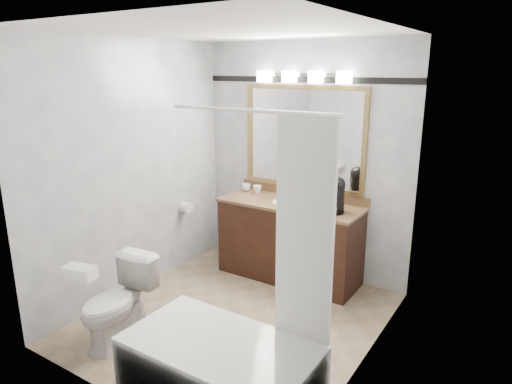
{
  "coord_description": "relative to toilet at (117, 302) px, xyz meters",
  "views": [
    {
      "loc": [
        2.18,
        -3.03,
        2.22
      ],
      "look_at": [
        0.0,
        0.35,
        1.12
      ],
      "focal_mm": 32.0,
      "sensor_mm": 36.0,
      "label": 1
    }
  ],
  "objects": [
    {
      "name": "coffee_maker",
      "position": [
        1.14,
        1.8,
        0.68
      ],
      "size": [
        0.18,
        0.23,
        0.35
      ],
      "rotation": [
        0.0,
        0.0,
        0.16
      ],
      "color": "black",
      "rests_on": "vanity"
    },
    {
      "name": "tissue_box",
      "position": [
        0.0,
        -0.32,
        0.4
      ],
      "size": [
        0.26,
        0.18,
        0.1
      ],
      "primitive_type": "cube",
      "rotation": [
        0.0,
        0.0,
        0.25
      ],
      "color": "white",
      "rests_on": "toilet"
    },
    {
      "name": "tp_roll",
      "position": [
        -0.52,
        1.47,
        0.35
      ],
      "size": [
        0.11,
        0.12,
        0.12
      ],
      "primitive_type": "cylinder",
      "rotation": [
        0.0,
        1.57,
        0.0
      ],
      "color": "white",
      "rests_on": "room"
    },
    {
      "name": "soap_bottle_a",
      "position": [
        0.54,
        2.03,
        0.55
      ],
      "size": [
        0.05,
        0.05,
        0.09
      ],
      "primitive_type": "imported",
      "rotation": [
        0.0,
        0.0,
        -0.22
      ],
      "color": "white",
      "rests_on": "vanity"
    },
    {
      "name": "soap_bottle_b",
      "position": [
        0.87,
        2.04,
        0.54
      ],
      "size": [
        0.08,
        0.08,
        0.08
      ],
      "primitive_type": "imported",
      "rotation": [
        0.0,
        0.0,
        0.35
      ],
      "color": "white",
      "rests_on": "vanity"
    },
    {
      "name": "vanity_light_bar",
      "position": [
        0.62,
        2.03,
        1.79
      ],
      "size": [
        1.02,
        0.14,
        0.12
      ],
      "color": "silver",
      "rests_on": "room"
    },
    {
      "name": "bathtub",
      "position": [
        1.17,
        -0.1,
        -0.07
      ],
      "size": [
        1.3,
        0.75,
        1.96
      ],
      "color": "white",
      "rests_on": "ground"
    },
    {
      "name": "soap_bar",
      "position": [
        0.57,
        1.94,
        0.51
      ],
      "size": [
        0.08,
        0.07,
        0.02
      ],
      "primitive_type": "cube",
      "rotation": [
        0.0,
        0.0,
        0.36
      ],
      "color": "beige",
      "rests_on": "vanity"
    },
    {
      "name": "cup_left",
      "position": [
        -0.04,
        1.97,
        0.54
      ],
      "size": [
        0.11,
        0.11,
        0.08
      ],
      "primitive_type": "imported",
      "rotation": [
        0.0,
        0.0,
        0.04
      ],
      "color": "white",
      "rests_on": "vanity"
    },
    {
      "name": "room",
      "position": [
        0.62,
        0.8,
        0.9
      ],
      "size": [
        2.42,
        2.62,
        2.52
      ],
      "color": "gray",
      "rests_on": "ground"
    },
    {
      "name": "accent_stripe",
      "position": [
        0.62,
        2.1,
        1.75
      ],
      "size": [
        2.4,
        0.01,
        0.06
      ],
      "primitive_type": "cube",
      "color": "black",
      "rests_on": "room"
    },
    {
      "name": "toilet",
      "position": [
        0.0,
        0.0,
        0.0
      ],
      "size": [
        0.45,
        0.71,
        0.69
      ],
      "primitive_type": "imported",
      "rotation": [
        0.0,
        0.0,
        0.09
      ],
      "color": "white",
      "rests_on": "ground"
    },
    {
      "name": "mirror",
      "position": [
        0.62,
        2.08,
        1.15
      ],
      "size": [
        1.4,
        0.04,
        1.1
      ],
      "color": "olive",
      "rests_on": "room"
    },
    {
      "name": "vanity",
      "position": [
        0.62,
        1.82,
        0.1
      ],
      "size": [
        1.53,
        0.58,
        0.97
      ],
      "color": "black",
      "rests_on": "ground"
    },
    {
      "name": "cup_right",
      "position": [
        0.13,
        1.95,
        0.55
      ],
      "size": [
        0.13,
        0.13,
        0.09
      ],
      "primitive_type": "imported",
      "rotation": [
        0.0,
        0.0,
        -0.42
      ],
      "color": "white",
      "rests_on": "vanity"
    }
  ]
}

